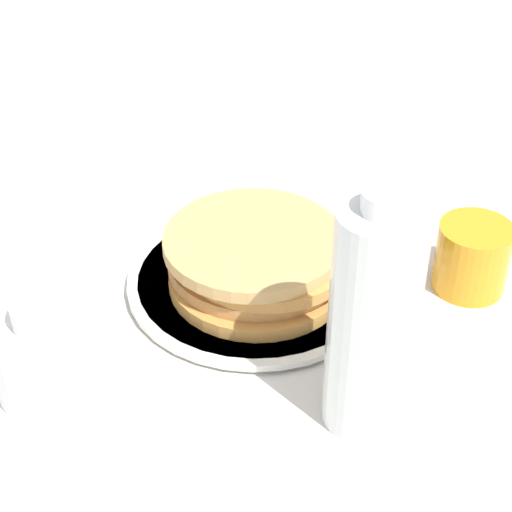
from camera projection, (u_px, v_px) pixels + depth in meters
name	position (u px, v px, depth m)	size (l,w,h in m)	color
ground_plane	(247.00, 298.00, 0.91)	(4.00, 4.00, 0.00)	silver
plate	(256.00, 281.00, 0.92)	(0.28, 0.28, 0.01)	silver
pancake_stack	(258.00, 258.00, 0.90)	(0.20, 0.20, 0.06)	#C0873F
juice_glass	(472.00, 257.00, 0.90)	(0.08, 0.08, 0.08)	orange
cream_jug	(54.00, 351.00, 0.78)	(0.11, 0.11, 0.10)	white
water_bottle_mid	(373.00, 320.00, 0.71)	(0.08, 0.08, 0.24)	silver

